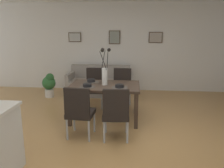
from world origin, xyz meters
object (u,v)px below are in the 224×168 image
(bowl_far_left, at_px, (120,86))
(framed_picture_right, at_px, (156,37))
(sofa, at_px, (99,84))
(framed_picture_left, at_px, (75,37))
(dining_chair_near_right, at_px, (95,85))
(dining_chair_far_right, at_px, (122,86))
(dining_chair_near_left, at_px, (79,110))
(potted_plant, at_px, (49,84))
(bowl_near_left, at_px, (87,85))
(dining_table, at_px, (105,89))
(framed_picture_center, at_px, (115,37))
(centerpiece_vase, at_px, (105,71))
(bowl_near_right, at_px, (91,80))
(dining_chair_far_left, at_px, (116,111))

(bowl_far_left, height_order, framed_picture_right, framed_picture_right)
(sofa, bearing_deg, framed_picture_left, 147.65)
(dining_chair_near_right, height_order, dining_chair_far_right, same)
(dining_chair_near_left, distance_m, potted_plant, 2.70)
(bowl_near_left, bearing_deg, dining_table, 33.31)
(bowl_far_left, bearing_deg, dining_table, 146.69)
(dining_table, relative_size, dining_chair_near_right, 1.52)
(framed_picture_left, xyz_separation_m, framed_picture_center, (1.20, -0.00, 0.00))
(framed_picture_left, relative_size, framed_picture_center, 0.96)
(dining_chair_far_right, xyz_separation_m, centerpiece_vase, (-0.30, -0.85, 0.51))
(dining_table, xyz_separation_m, centerpiece_vase, (0.00, 0.00, 0.37))
(framed_picture_center, bearing_deg, framed_picture_right, 0.00)
(dining_table, distance_m, dining_chair_far_right, 0.91)
(dining_table, xyz_separation_m, framed_picture_center, (0.00, 2.40, 0.94))
(dining_chair_near_right, relative_size, bowl_far_left, 5.41)
(dining_table, distance_m, framed_picture_center, 2.58)
(bowl_near_right, relative_size, bowl_far_left, 1.00)
(bowl_near_left, bearing_deg, bowl_near_right, 90.00)
(sofa, bearing_deg, potted_plant, -161.17)
(centerpiece_vase, bearing_deg, dining_chair_far_left, -71.54)
(dining_chair_far_right, relative_size, framed_picture_right, 2.33)
(dining_chair_far_left, height_order, framed_picture_right, framed_picture_right)
(sofa, xyz_separation_m, potted_plant, (-1.32, -0.45, 0.09))
(framed_picture_left, bearing_deg, dining_chair_far_left, -65.52)
(framed_picture_center, bearing_deg, dining_chair_far_left, -84.81)
(dining_table, distance_m, potted_plant, 2.26)
(bowl_near_right, bearing_deg, bowl_far_left, -33.31)
(sofa, relative_size, potted_plant, 2.61)
(dining_chair_far_right, relative_size, framed_picture_center, 2.32)
(potted_plant, bearing_deg, bowl_far_left, -38.99)
(centerpiece_vase, height_order, framed_picture_left, framed_picture_left)
(dining_chair_near_left, height_order, dining_chair_far_left, same)
(sofa, bearing_deg, bowl_near_right, -87.29)
(dining_chair_far_left, height_order, bowl_near_left, dining_chair_far_left)
(dining_chair_near_left, bearing_deg, dining_chair_near_right, 90.77)
(dining_chair_near_right, distance_m, framed_picture_right, 2.45)
(dining_chair_far_left, bearing_deg, dining_chair_near_left, 178.33)
(bowl_far_left, xyz_separation_m, framed_picture_right, (0.88, 2.60, 0.81))
(dining_chair_near_right, height_order, framed_picture_right, framed_picture_right)
(dining_chair_near_left, height_order, framed_picture_left, framed_picture_left)
(dining_chair_near_left, relative_size, dining_chair_far_right, 1.00)
(dining_chair_far_right, xyz_separation_m, framed_picture_right, (0.89, 1.55, 1.08))
(bowl_near_left, bearing_deg, dining_chair_near_left, -90.76)
(bowl_far_left, bearing_deg, framed_picture_center, 96.90)
(dining_table, distance_m, framed_picture_left, 2.84)
(dining_table, distance_m, bowl_far_left, 0.40)
(dining_table, xyz_separation_m, dining_chair_near_left, (-0.32, -0.87, -0.14))
(framed_picture_right, bearing_deg, dining_table, -116.55)
(dining_table, bearing_deg, bowl_near_right, 146.69)
(framed_picture_center, bearing_deg, bowl_near_right, -98.19)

